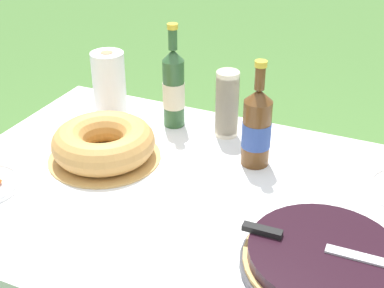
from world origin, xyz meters
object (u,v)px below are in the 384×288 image
paper_towel_roll (109,84)px  serving_knife (312,244)px  cider_bottle_green (174,88)px  cider_bottle_amber (257,127)px  berry_tart (324,260)px  bundt_cake (104,143)px  cup_stack (227,104)px

paper_towel_roll → serving_knife: bearing=-30.9°
cider_bottle_green → cider_bottle_amber: bearing=-21.5°
serving_knife → paper_towel_roll: size_ratio=1.70×
berry_tart → bundt_cake: bundt_cake is taller
paper_towel_roll → cider_bottle_green: bearing=3.7°
serving_knife → bundt_cake: size_ratio=1.14×
cider_bottle_green → berry_tart: bearing=-39.6°
cup_stack → cider_bottle_green: 0.18m
bundt_cake → serving_knife: bearing=-17.9°
berry_tart → cup_stack: (-0.41, 0.50, 0.08)m
berry_tart → serving_knife: (-0.03, -0.00, 0.04)m
cider_bottle_green → cup_stack: bearing=1.3°
cider_bottle_green → cider_bottle_amber: cider_bottle_green is taller
serving_knife → cider_bottle_green: bearing=137.8°
serving_knife → cup_stack: (-0.38, 0.50, 0.04)m
berry_tart → serving_knife: 0.05m
berry_tart → cup_stack: 0.65m
bundt_cake → cider_bottle_green: (0.09, 0.28, 0.08)m
cup_stack → paper_towel_roll: (-0.41, -0.02, 0.00)m
bundt_cake → paper_towel_roll: paper_towel_roll is taller
berry_tart → serving_knife: serving_knife is taller
bundt_cake → cider_bottle_amber: bearing=20.5°
cup_stack → serving_knife: bearing=-52.2°
cider_bottle_green → paper_towel_roll: 0.23m
bundt_cake → cup_stack: (0.27, 0.28, 0.06)m
cup_stack → cider_bottle_green: (-0.18, -0.00, 0.02)m
serving_knife → cider_bottle_amber: size_ratio=1.20×
cup_stack → cider_bottle_green: size_ratio=0.63×
berry_tart → serving_knife: size_ratio=0.97×
cup_stack → cider_bottle_green: cider_bottle_green is taller
cider_bottle_amber → paper_towel_roll: cider_bottle_amber is taller
cider_bottle_amber → serving_knife: bearing=-56.1°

